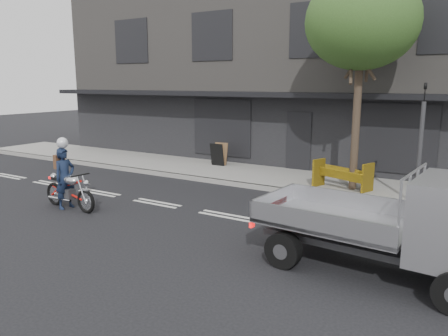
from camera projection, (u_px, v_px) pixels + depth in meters
ground at (227, 216)px, 11.66m from camera, size 80.00×80.00×0.00m
sidewalk at (294, 180)px, 15.58m from camera, size 32.00×3.20×0.15m
kerb at (275, 189)px, 14.24m from camera, size 32.00×0.20×0.15m
building_main at (351, 72)px, 20.36m from camera, size 26.00×10.00×8.00m
street_tree at (362, 22)px, 13.04m from camera, size 3.40×3.40×6.74m
traffic_light_pole at (420, 151)px, 12.01m from camera, size 0.12×0.12×3.50m
motorcycle at (69, 190)px, 12.23m from camera, size 2.08×0.60×1.07m
rider at (65, 178)px, 12.25m from camera, size 0.45×0.65×1.73m
flatbed_ute at (439, 223)px, 7.38m from camera, size 4.54×2.14×2.04m
construction_barrier at (340, 176)px, 13.70m from camera, size 1.82×1.24×0.95m
sandwich_board at (217, 155)px, 17.78m from camera, size 0.60×0.41×0.92m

